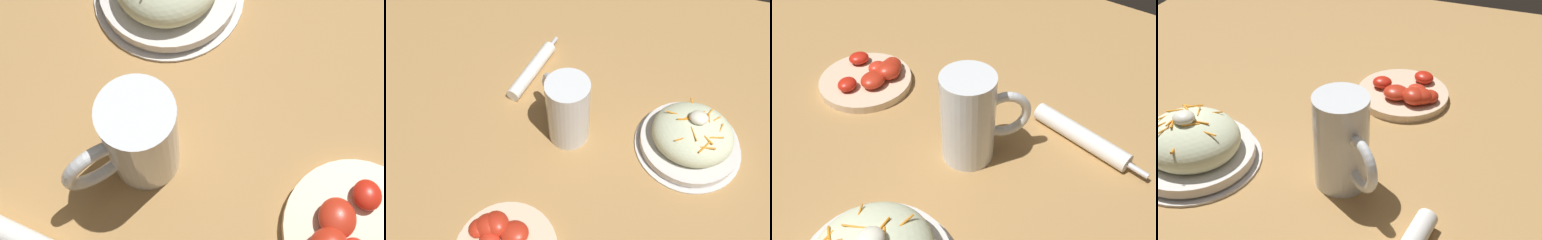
% 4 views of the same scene
% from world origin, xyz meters
% --- Properties ---
extents(ground_plane, '(1.43, 1.43, 0.00)m').
position_xyz_m(ground_plane, '(0.00, 0.00, 0.00)').
color(ground_plane, '#B2844C').
extents(salad_plate, '(0.22, 0.22, 0.11)m').
position_xyz_m(salad_plate, '(-0.20, -0.15, 0.04)').
color(salad_plate, silver).
rests_on(salad_plate, ground_plane).
extents(beer_mug, '(0.13, 0.12, 0.16)m').
position_xyz_m(beer_mug, '(0.05, -0.11, 0.07)').
color(beer_mug, white).
rests_on(beer_mug, ground_plane).
extents(napkin_roll, '(0.06, 0.22, 0.03)m').
position_xyz_m(napkin_roll, '(0.18, -0.25, 0.02)').
color(napkin_roll, white).
rests_on(napkin_roll, ground_plane).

